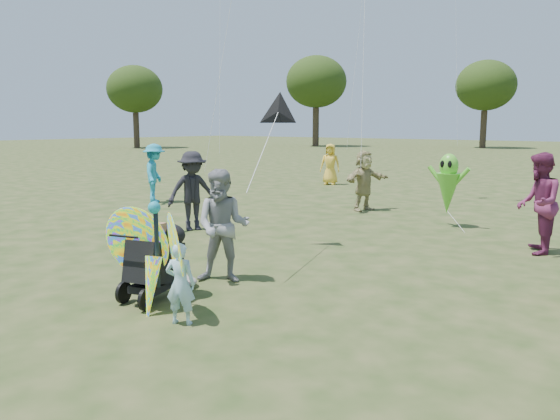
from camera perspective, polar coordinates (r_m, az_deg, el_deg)
The scene contains 13 objects.
ground at distance 7.46m, azimuth -6.11°, elevation -9.95°, with size 160.00×160.00×0.00m, color #51592B.
child_girl at distance 6.75m, azimuth -10.37°, elevation -7.59°, with size 0.37×0.24×1.01m, color #9ECDDF.
adult_man at distance 8.37m, azimuth -5.99°, elevation -1.69°, with size 0.85×0.66×1.74m, color gray.
grey_bag at distance 8.38m, azimuth -10.28°, elevation -7.32°, with size 0.51×0.42×0.16m, color gray.
crowd_b at distance 12.59m, azimuth -9.12°, elevation 1.97°, with size 1.17×0.67×1.81m, color black.
crowd_d at distance 15.48m, azimuth 8.77°, elevation 3.06°, with size 1.57×0.50×1.70m, color tan.
crowd_e at distance 11.24m, azimuth 25.40°, elevation 0.63°, with size 0.92×0.72×1.90m, color #6F254C.
crowd_g at distance 22.10m, azimuth 5.26°, elevation 4.79°, with size 0.80×0.52×1.64m, color yellow.
crowd_i at distance 17.35m, azimuth -12.96°, elevation 3.77°, with size 1.18×0.68×1.82m, color teal.
jogging_stroller at distance 7.70m, azimuth -12.73°, elevation -4.75°, with size 0.69×1.12×1.09m.
butterfly_kite at distance 7.19m, azimuth -13.04°, elevation -4.97°, with size 1.74×0.75×1.64m.
delta_kite_rig at distance 10.61m, azimuth -0.21°, elevation 10.13°, with size 1.73×2.66×1.65m.
alien_kite at distance 13.40m, azimuth 17.13°, elevation 2.39°, with size 1.12×0.69×1.74m.
Camera 1 is at (5.00, -4.98, 2.41)m, focal length 35.00 mm.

